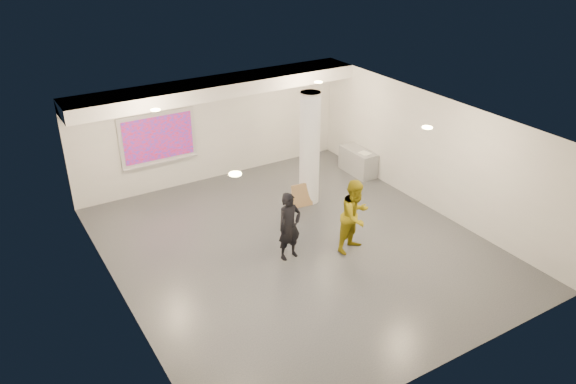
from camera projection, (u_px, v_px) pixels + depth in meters
floor at (297, 247)px, 13.00m from camera, size 8.00×9.00×0.01m
ceiling at (298, 124)px, 11.65m from camera, size 8.00×9.00×0.01m
wall_back at (212, 128)px, 15.76m from camera, size 8.00×0.01×3.00m
wall_front at (448, 296)px, 8.88m from camera, size 8.00×0.01×3.00m
wall_left at (116, 238)px, 10.47m from camera, size 0.01×9.00×3.00m
wall_right at (431, 152)px, 14.18m from camera, size 0.01×9.00×3.00m
soffit_band at (218, 87)px, 14.75m from camera, size 8.00×1.10×0.36m
downlight_nw at (155, 110)px, 12.55m from camera, size 0.22×0.22×0.02m
downlight_ne at (318, 82)px, 14.59m from camera, size 0.22×0.22×0.02m
downlight_sw at (235, 174)px, 9.49m from camera, size 0.22×0.22×0.02m
downlight_se at (427, 127)px, 11.53m from camera, size 0.22×0.22×0.02m
column at (310, 149)px, 14.39m from camera, size 0.52×0.52×3.00m
projection_screen at (158, 139)px, 14.97m from camera, size 2.10×0.13×1.42m
credenza at (358, 161)px, 16.51m from camera, size 0.53×1.25×0.73m
papers_stack at (365, 153)px, 16.11m from camera, size 0.30×0.35×0.02m
cardboard_back at (302, 195)px, 14.64m from camera, size 0.59×0.20×0.64m
cardboard_front at (305, 197)px, 14.75m from camera, size 0.43×0.17×0.47m
woman at (289, 226)px, 12.27m from camera, size 0.60×0.42×1.58m
man at (355, 216)px, 12.54m from camera, size 0.98×0.86×1.72m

